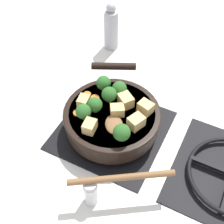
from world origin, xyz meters
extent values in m
plane|color=silver|center=(0.00, 0.00, 0.00)|extent=(2.40, 2.40, 0.00)
cube|color=black|center=(0.00, 0.00, 0.00)|extent=(0.31, 0.31, 0.01)
torus|color=black|center=(0.00, 0.00, 0.02)|extent=(0.24, 0.24, 0.01)
cube|color=black|center=(0.00, 0.00, 0.02)|extent=(0.01, 0.23, 0.01)
cube|color=black|center=(0.00, 0.00, 0.02)|extent=(0.23, 0.01, 0.01)
cylinder|color=black|center=(0.00, 0.00, 0.06)|extent=(0.27, 0.27, 0.06)
cylinder|color=brown|center=(0.00, 0.00, 0.06)|extent=(0.25, 0.25, 0.05)
torus|color=black|center=(0.00, 0.00, 0.08)|extent=(0.28, 0.28, 0.01)
cylinder|color=black|center=(-0.19, -0.09, 0.07)|extent=(0.08, 0.14, 0.02)
ellipsoid|color=brown|center=(0.04, 0.03, 0.09)|extent=(0.08, 0.08, 0.01)
cylinder|color=brown|center=(0.18, 0.12, 0.09)|extent=(0.15, 0.23, 0.02)
cube|color=#DBB770|center=(0.01, -0.08, 0.10)|extent=(0.04, 0.04, 0.03)
cube|color=#DBB770|center=(-0.05, 0.08, 0.10)|extent=(0.04, 0.05, 0.03)
cube|color=#DBB770|center=(0.08, -0.02, 0.10)|extent=(0.04, 0.04, 0.03)
cube|color=#DBB770|center=(0.01, 0.08, 0.10)|extent=(0.05, 0.05, 0.03)
cube|color=#DBB770|center=(-0.04, 0.02, 0.10)|extent=(0.05, 0.05, 0.03)
cube|color=#DBB770|center=(0.00, 0.02, 0.10)|extent=(0.05, 0.05, 0.03)
cylinder|color=#709956|center=(0.02, -0.04, 0.09)|extent=(0.01, 0.01, 0.01)
sphere|color=#2D6628|center=(0.02, -0.04, 0.11)|extent=(0.04, 0.04, 0.04)
cylinder|color=#709956|center=(-0.07, -0.01, 0.09)|extent=(0.01, 0.01, 0.01)
sphere|color=#2D6628|center=(-0.07, -0.01, 0.12)|extent=(0.04, 0.04, 0.04)
cylinder|color=#709956|center=(-0.07, -0.06, 0.09)|extent=(0.01, 0.01, 0.01)
sphere|color=#2D6628|center=(-0.07, -0.06, 0.12)|extent=(0.04, 0.04, 0.04)
cylinder|color=#709956|center=(-0.03, -0.03, 0.09)|extent=(0.01, 0.01, 0.01)
sphere|color=#2D6628|center=(-0.03, -0.03, 0.12)|extent=(0.04, 0.04, 0.04)
cylinder|color=#709956|center=(0.06, -0.06, 0.09)|extent=(0.01, 0.01, 0.01)
sphere|color=#2D6628|center=(0.06, -0.06, 0.11)|extent=(0.04, 0.04, 0.04)
cylinder|color=#709956|center=(0.07, 0.07, 0.09)|extent=(0.01, 0.01, 0.01)
sphere|color=#2D6628|center=(0.07, 0.07, 0.12)|extent=(0.05, 0.05, 0.05)
cylinder|color=orange|center=(-0.02, -0.07, 0.09)|extent=(0.03, 0.03, 0.01)
cylinder|color=orange|center=(0.05, -0.08, 0.09)|extent=(0.02, 0.02, 0.01)
cylinder|color=orange|center=(-0.03, -0.10, 0.09)|extent=(0.02, 0.02, 0.01)
cylinder|color=#B2B2B7|center=(-0.37, -0.19, 0.08)|extent=(0.05, 0.05, 0.15)
sphere|color=#B2B2B7|center=(-0.37, -0.19, 0.17)|extent=(0.03, 0.03, 0.03)
cylinder|color=white|center=(0.22, 0.05, 0.04)|extent=(0.04, 0.04, 0.07)
cylinder|color=#B7B7BC|center=(0.22, 0.05, 0.08)|extent=(0.03, 0.03, 0.01)
camera|label=1|loc=(0.51, 0.26, 0.76)|focal=50.00mm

